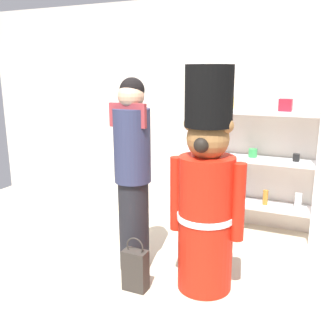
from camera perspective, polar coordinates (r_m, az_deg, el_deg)
ground_plane at (r=3.16m, az=-9.03°, el=-20.09°), size 6.40×6.40×0.00m
back_wall at (r=4.63m, az=5.47°, el=8.29°), size 6.40×0.12×2.60m
merchandise_shelf at (r=4.32m, az=12.53°, el=1.59°), size 1.44×0.35×1.74m
teddy_bear_guard at (r=3.06m, az=5.78°, el=-3.67°), size 0.63×0.47×1.83m
person_shopper at (r=3.34m, az=-5.29°, el=-0.69°), size 0.33×0.32×1.73m
shopping_bag at (r=3.28m, az=-4.90°, el=-14.90°), size 0.20×0.12×0.47m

